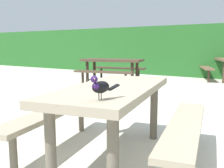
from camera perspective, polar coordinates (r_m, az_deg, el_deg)
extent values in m
plane|color=beige|center=(2.62, 6.07, -17.32)|extent=(60.00, 60.00, 0.00)
cube|color=gray|center=(2.59, 0.22, -1.21)|extent=(1.11, 1.92, 0.07)
cylinder|color=#635B4C|center=(2.20, -13.21, -13.16)|extent=(0.09, 0.09, 0.67)
cylinder|color=#635B4C|center=(1.97, 0.19, -15.57)|extent=(0.09, 0.09, 0.67)
cylinder|color=#635B4C|center=(3.40, 0.24, -5.27)|extent=(0.09, 0.09, 0.67)
cylinder|color=#635B4C|center=(3.25, 9.07, -6.00)|extent=(0.09, 0.09, 0.67)
cube|color=gray|center=(2.97, -12.59, -5.91)|extent=(0.62, 1.73, 0.05)
cylinder|color=#635B4C|center=(2.55, -20.64, -13.82)|extent=(0.07, 0.07, 0.39)
cylinder|color=#635B4C|center=(3.55, -6.72, -7.06)|extent=(0.07, 0.07, 0.39)
cube|color=gray|center=(2.50, 15.57, -8.69)|extent=(0.62, 1.73, 0.05)
cylinder|color=#635B4C|center=(3.18, 16.56, -9.22)|extent=(0.07, 0.07, 0.39)
ellipsoid|color=black|center=(1.90, -2.44, -0.68)|extent=(0.11, 0.16, 0.09)
ellipsoid|color=#2D144C|center=(1.88, -3.42, -0.61)|extent=(0.08, 0.08, 0.06)
sphere|color=#2D144C|center=(1.86, -3.89, 1.05)|extent=(0.05, 0.05, 0.05)
sphere|color=#EAE08C|center=(1.84, -3.82, 1.13)|extent=(0.01, 0.01, 0.01)
sphere|color=#EAE08C|center=(1.87, -4.54, 1.24)|extent=(0.01, 0.01, 0.01)
cone|color=black|center=(1.83, -4.91, 0.95)|extent=(0.02, 0.03, 0.02)
cube|color=black|center=(1.98, 0.27, -0.71)|extent=(0.06, 0.10, 0.04)
cylinder|color=#47423D|center=(1.90, -2.34, -2.78)|extent=(0.01, 0.01, 0.05)
cylinder|color=#47423D|center=(1.92, -2.86, -2.66)|extent=(0.01, 0.01, 0.05)
cube|color=#473828|center=(7.90, 0.03, 5.20)|extent=(1.92, 1.14, 0.07)
cylinder|color=#2E241A|center=(7.47, 4.40, 2.14)|extent=(0.09, 0.09, 0.67)
cylinder|color=#2E241A|center=(7.98, 5.43, 2.52)|extent=(0.09, 0.09, 0.67)
cylinder|color=#2E241A|center=(7.96, -5.39, 2.51)|extent=(0.09, 0.09, 0.67)
cylinder|color=#2E241A|center=(8.44, -3.85, 2.85)|extent=(0.09, 0.09, 0.67)
cube|color=#473828|center=(7.27, -1.86, 2.63)|extent=(1.73, 0.65, 0.05)
cylinder|color=#2E241A|center=(7.09, 2.97, 0.68)|extent=(0.07, 0.07, 0.39)
cylinder|color=#2E241A|center=(7.56, -6.37, 1.12)|extent=(0.07, 0.07, 0.39)
cube|color=#473828|center=(8.58, 1.62, 3.50)|extent=(1.73, 0.65, 0.05)
cylinder|color=#2E241A|center=(8.43, 5.76, 1.87)|extent=(0.07, 0.07, 0.39)
cylinder|color=#2E241A|center=(8.83, -2.34, 2.19)|extent=(0.07, 0.07, 0.39)
cylinder|color=#423324|center=(8.71, 23.17, 2.37)|extent=(0.09, 0.09, 0.67)
cylinder|color=#423324|center=(10.08, 21.51, 3.18)|extent=(0.09, 0.09, 0.67)
cube|color=brown|center=(9.31, 19.68, 3.39)|extent=(0.89, 1.69, 0.05)
cylinder|color=#423324|center=(8.70, 20.24, 1.60)|extent=(0.07, 0.07, 0.39)
cylinder|color=#423324|center=(9.96, 19.07, 2.44)|extent=(0.07, 0.07, 0.39)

